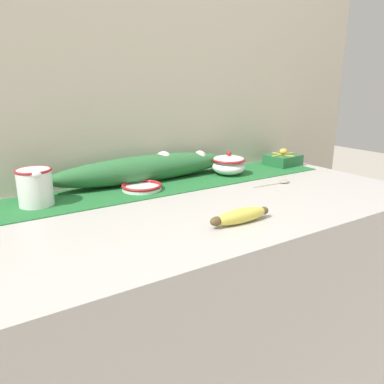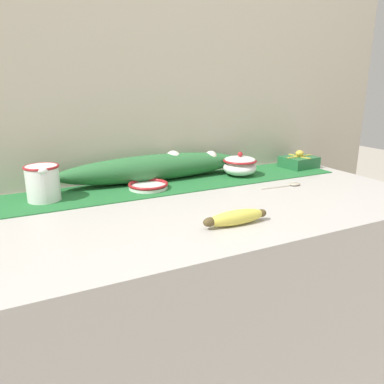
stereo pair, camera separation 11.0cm
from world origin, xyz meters
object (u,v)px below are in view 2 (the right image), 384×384
Objects in this scene: cream_pitcher at (43,182)px; small_dish at (148,186)px; banana at (236,218)px; sugar_bowl at (240,165)px; gift_box at (299,162)px; spoon at (293,184)px.

small_dish is (0.34, -0.02, -0.05)m from cream_pitcher.
banana reaches higher than small_dish.
sugar_bowl is 0.89× the size of gift_box.
spoon is at bearing -135.59° from gift_box.
banana is at bearing -124.67° from sugar_bowl.
spoon is 1.11× the size of gift_box.
sugar_bowl reaches higher than small_dish.
spoon is (0.48, -0.19, -0.01)m from small_dish.
gift_box is (0.32, 0.01, -0.02)m from sugar_bowl.
sugar_bowl reaches higher than spoon.
banana is at bearing -78.68° from small_dish.
cream_pitcher is at bearing -179.49° from gift_box.
cream_pitcher is at bearing 168.83° from spoon.
banana is (-0.31, -0.44, -0.02)m from sugar_bowl.
sugar_bowl reaches higher than gift_box.
spoon is (0.09, -0.21, -0.04)m from sugar_bowl.
sugar_bowl is 0.23m from spoon.
gift_box is (0.62, 0.45, 0.01)m from banana.
banana is 1.15× the size of spoon.
small_dish is at bearing -3.21° from cream_pitcher.
banana is at bearing -146.37° from spoon.
sugar_bowl is 0.70× the size of banana.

